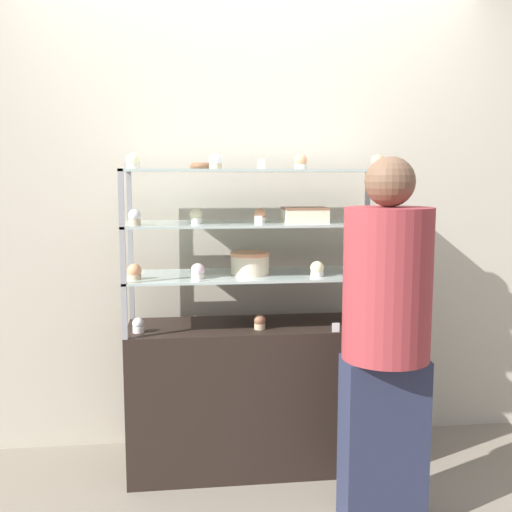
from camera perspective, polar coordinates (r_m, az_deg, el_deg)
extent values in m
plane|color=gray|center=(3.27, 0.00, -19.17)|extent=(20.00, 20.00, 0.00)
cube|color=beige|center=(3.29, -0.76, 4.53)|extent=(8.00, 0.05, 2.60)
cube|color=black|center=(3.13, 0.00, -13.11)|extent=(1.27, 0.43, 0.74)
cube|color=#99999E|center=(3.18, -11.74, -3.61)|extent=(0.02, 0.02, 0.26)
cube|color=#99999E|center=(3.31, 10.38, -3.13)|extent=(0.02, 0.02, 0.26)
cube|color=#99999E|center=(2.78, -12.42, -5.18)|extent=(0.02, 0.02, 0.26)
cube|color=#99999E|center=(2.94, 12.72, -4.53)|extent=(0.02, 0.02, 0.26)
cube|color=#B2C6C1|center=(2.97, 0.00, -1.83)|extent=(1.27, 0.43, 0.01)
cube|color=#99999E|center=(3.14, -11.86, 0.99)|extent=(0.02, 0.02, 0.26)
cube|color=#99999E|center=(3.28, 10.48, 1.28)|extent=(0.02, 0.02, 0.26)
cube|color=#99999E|center=(2.74, -12.57, 0.06)|extent=(0.02, 0.02, 0.26)
cube|color=#99999E|center=(2.90, 12.86, 0.44)|extent=(0.02, 0.02, 0.26)
cube|color=#B2C6C1|center=(2.94, 0.00, 3.11)|extent=(1.27, 0.43, 0.01)
cube|color=#99999E|center=(3.12, -11.98, 5.67)|extent=(0.02, 0.02, 0.26)
cube|color=#99999E|center=(3.26, 10.59, 5.77)|extent=(0.02, 0.02, 0.26)
cube|color=#99999E|center=(2.72, -12.72, 5.43)|extent=(0.02, 0.02, 0.26)
cube|color=#99999E|center=(2.88, 13.01, 5.51)|extent=(0.02, 0.02, 0.26)
cube|color=#B2C6C1|center=(2.93, 0.00, 8.12)|extent=(1.27, 0.43, 0.01)
cylinder|color=beige|center=(2.94, -0.58, -0.87)|extent=(0.19, 0.19, 0.09)
cylinder|color=#E5996B|center=(2.93, -0.59, 0.20)|extent=(0.19, 0.19, 0.02)
cube|color=beige|center=(2.93, 4.67, 3.82)|extent=(0.21, 0.17, 0.06)
cube|color=#8C5B42|center=(2.93, 4.68, 4.55)|extent=(0.21, 0.18, 0.01)
cylinder|color=white|center=(2.92, -11.14, -6.89)|extent=(0.05, 0.05, 0.03)
sphere|color=white|center=(2.91, -11.15, -6.33)|extent=(0.06, 0.06, 0.06)
cylinder|color=#CCB28C|center=(2.92, 0.36, -6.71)|extent=(0.05, 0.05, 0.03)
sphere|color=#8C5B42|center=(2.92, 0.36, -6.14)|extent=(0.06, 0.06, 0.06)
cylinder|color=white|center=(3.03, 10.97, -6.34)|extent=(0.05, 0.05, 0.03)
sphere|color=#E5996B|center=(3.02, 10.99, -5.80)|extent=(0.06, 0.06, 0.06)
cube|color=white|center=(2.89, 7.60, -6.76)|extent=(0.04, 0.00, 0.04)
cylinder|color=#CCB28C|center=(2.86, -11.50, -1.97)|extent=(0.06, 0.06, 0.02)
sphere|color=#E5996B|center=(2.85, -11.51, -1.38)|extent=(0.07, 0.07, 0.07)
cylinder|color=beige|center=(2.84, -5.55, -1.94)|extent=(0.06, 0.06, 0.02)
sphere|color=silver|center=(2.83, -5.56, -1.34)|extent=(0.07, 0.07, 0.07)
cylinder|color=white|center=(2.91, 5.83, -1.71)|extent=(0.06, 0.06, 0.02)
sphere|color=#F4EAB2|center=(2.90, 5.84, -1.13)|extent=(0.07, 0.07, 0.07)
cylinder|color=white|center=(3.01, 11.15, -1.50)|extent=(0.06, 0.06, 0.02)
sphere|color=#F4EAB2|center=(3.01, 11.16, -0.93)|extent=(0.07, 0.07, 0.07)
cube|color=white|center=(2.75, -5.86, -2.01)|extent=(0.04, 0.00, 0.04)
cylinder|color=#CCB28C|center=(2.82, -11.48, 3.20)|extent=(0.06, 0.06, 0.03)
sphere|color=white|center=(2.82, -11.50, 3.80)|extent=(0.06, 0.06, 0.06)
cylinder|color=white|center=(2.86, -5.74, 3.35)|extent=(0.06, 0.06, 0.03)
sphere|color=#F4EAB2|center=(2.85, -5.75, 3.95)|extent=(0.06, 0.06, 0.06)
cylinder|color=white|center=(2.90, 0.37, 3.45)|extent=(0.06, 0.06, 0.03)
sphere|color=#E5996B|center=(2.90, 0.37, 4.04)|extent=(0.06, 0.06, 0.06)
cylinder|color=#CCB28C|center=(2.97, 11.41, 3.40)|extent=(0.06, 0.06, 0.03)
sphere|color=#F4EAB2|center=(2.97, 11.42, 3.97)|extent=(0.06, 0.06, 0.06)
cube|color=white|center=(2.74, 0.22, 3.40)|extent=(0.04, 0.00, 0.04)
cylinder|color=beige|center=(2.80, -11.64, 8.37)|extent=(0.06, 0.06, 0.02)
sphere|color=#F4EAB2|center=(2.80, -11.65, 8.96)|extent=(0.06, 0.06, 0.06)
cylinder|color=#CCB28C|center=(2.81, -3.86, 8.50)|extent=(0.06, 0.06, 0.02)
sphere|color=white|center=(2.81, -3.86, 9.09)|extent=(0.06, 0.06, 0.06)
cylinder|color=beige|center=(2.88, 4.27, 8.47)|extent=(0.06, 0.06, 0.02)
sphere|color=#E5996B|center=(2.88, 4.28, 9.04)|extent=(0.06, 0.06, 0.06)
cylinder|color=beige|center=(2.99, 11.49, 8.30)|extent=(0.06, 0.06, 0.02)
sphere|color=#E5996B|center=(2.99, 11.50, 8.86)|extent=(0.06, 0.06, 0.06)
cube|color=white|center=(2.74, 0.52, 8.76)|extent=(0.04, 0.00, 0.04)
torus|color=brown|center=(2.97, -5.17, 8.52)|extent=(0.12, 0.12, 0.03)
cube|color=#282D47|center=(2.71, 11.98, -16.81)|extent=(0.35, 0.19, 0.72)
cylinder|color=#993338|center=(2.51, 12.38, -2.61)|extent=(0.36, 0.36, 0.63)
sphere|color=brown|center=(2.47, 12.65, 6.92)|extent=(0.20, 0.20, 0.20)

